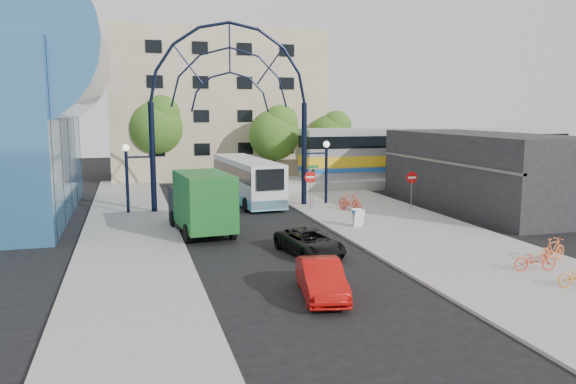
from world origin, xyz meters
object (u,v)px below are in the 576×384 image
object	(u,v)px
stop_sign	(310,181)
bike_near_a	(351,204)
gateway_arch	(230,78)
do_not_enter_sign	(412,181)
train_car	(438,151)
black_suv	(309,242)
bike_far_b	(553,249)
red_sedan	(321,279)
green_truck	(201,203)
city_bus	(247,179)
tree_north_c	(332,134)
bike_near_b	(350,201)
tree_north_b	(157,124)
sandwich_board	(358,216)
street_name_sign	(313,177)
bike_far_a	(535,260)
tree_north_a	(276,132)

from	to	relation	value
stop_sign	bike_near_a	distance (m)	2.98
gateway_arch	do_not_enter_sign	world-z (taller)	gateway_arch
train_car	black_suv	size ratio (longest dim) A/B	6.02
bike_far_b	black_suv	bearing A→B (deg)	49.10
red_sedan	green_truck	bearing A→B (deg)	112.99
city_bus	bike_far_b	world-z (taller)	city_bus
gateway_arch	do_not_enter_sign	distance (m)	13.43
tree_north_c	bike_near_b	distance (m)	17.81
tree_north_b	city_bus	xyz separation A→B (m)	(5.54, -12.78, -3.67)
black_suv	red_sedan	world-z (taller)	red_sedan
city_bus	stop_sign	bearing A→B (deg)	-62.49
city_bus	bike_near_a	distance (m)	8.46
sandwich_board	tree_north_b	world-z (taller)	tree_north_b
street_name_sign	bike_near_a	distance (m)	3.08
sandwich_board	train_car	size ratio (longest dim) A/B	0.04
street_name_sign	bike_near_b	world-z (taller)	street_name_sign
tree_north_c	green_truck	world-z (taller)	tree_north_c
stop_sign	city_bus	world-z (taller)	city_bus
do_not_enter_sign	green_truck	distance (m)	14.15
tree_north_c	black_suv	size ratio (longest dim) A/B	1.56
street_name_sign	tree_north_c	size ratio (longest dim) A/B	0.43
tree_north_c	do_not_enter_sign	bearing A→B (deg)	-93.58
street_name_sign	bike_far_a	distance (m)	17.07
tree_north_c	city_bus	bearing A→B (deg)	-134.14
gateway_arch	tree_north_b	size ratio (longest dim) A/B	1.70
black_suv	bike_near_a	size ratio (longest dim) A/B	2.42
do_not_enter_sign	bike_near_b	bearing A→B (deg)	162.50
gateway_arch	street_name_sign	distance (m)	8.38
tree_north_a	tree_north_c	distance (m)	6.33
tree_north_b	black_suv	size ratio (longest dim) A/B	1.92
tree_north_b	green_truck	bearing A→B (deg)	-87.47
stop_sign	train_car	xyz separation A→B (m)	(15.20, 10.00, 0.91)
stop_sign	red_sedan	world-z (taller)	stop_sign
red_sedan	street_name_sign	bearing A→B (deg)	82.13
bike_far_b	bike_near_a	bearing A→B (deg)	-1.62
green_truck	tree_north_b	bearing A→B (deg)	86.95
gateway_arch	green_truck	world-z (taller)	gateway_arch
city_bus	bike_far_b	bearing A→B (deg)	-69.39
train_car	green_truck	size ratio (longest dim) A/B	3.72
bike_far_b	street_name_sign	bearing A→B (deg)	3.11
train_car	tree_north_c	world-z (taller)	tree_north_c
tree_north_c	bike_near_a	world-z (taller)	tree_north_c
green_truck	bike_near_b	size ratio (longest dim) A/B	3.68
tree_north_b	red_sedan	distance (m)	34.76
sandwich_board	green_truck	distance (m)	8.62
city_bus	bike_far_b	size ratio (longest dim) A/B	6.77
gateway_arch	bike_near_b	distance (m)	11.06
city_bus	tree_north_a	bearing A→B (deg)	59.26
tree_north_b	bike_far_a	size ratio (longest dim) A/B	4.67
tree_north_c	bike_far_a	distance (m)	32.25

